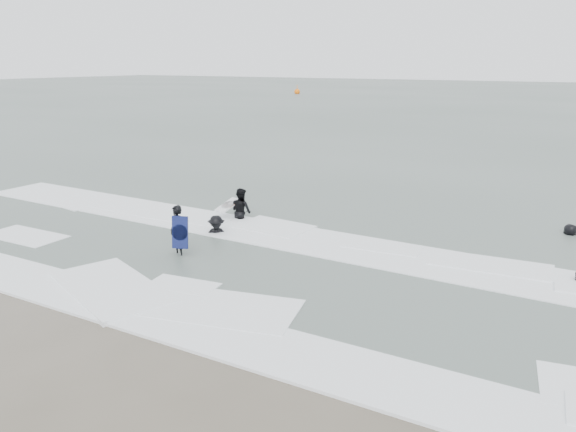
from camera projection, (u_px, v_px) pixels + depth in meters
The scene contains 9 objects.
ground at pixel (181, 309), 13.27m from camera, with size 320.00×320.00×0.00m, color brown.
sea at pixel (557, 101), 79.61m from camera, with size 320.00×320.00×0.00m, color #47544C.
surfer_centre at pixel (179, 256), 16.86m from camera, with size 0.58×0.38×1.60m, color black.
surfer_wading at pixel (241, 219), 20.78m from camera, with size 0.84×0.66×1.74m, color black.
surfer_breaker at pixel (217, 235), 18.91m from camera, with size 0.99×0.57×1.53m, color black.
surfer_right_far at pixel (570, 236), 18.83m from camera, with size 0.76×0.50×1.56m, color black.
surf_foam at pixel (265, 261), 16.33m from camera, with size 30.03×9.06×0.09m.
bodyboards at pixel (319, 236), 17.14m from camera, with size 12.98×4.89×1.25m.
buoy at pixel (297, 92), 97.85m from camera, with size 1.00×1.00×1.65m.
Camera 1 is at (8.40, -9.20, 5.68)m, focal length 35.00 mm.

